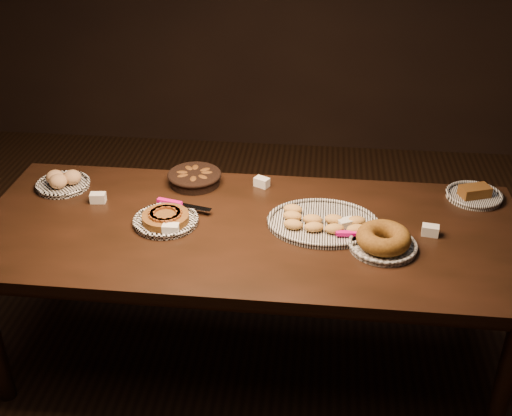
# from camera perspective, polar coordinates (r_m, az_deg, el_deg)

# --- Properties ---
(ground) EXTENTS (5.00, 5.00, 0.00)m
(ground) POSITION_cam_1_polar(r_m,az_deg,el_deg) (3.26, -0.51, -12.96)
(ground) COLOR black
(ground) RESTS_ON ground
(buffet_table) EXTENTS (2.40, 1.00, 0.75)m
(buffet_table) POSITION_cam_1_polar(r_m,az_deg,el_deg) (2.84, -0.58, -2.99)
(buffet_table) COLOR black
(buffet_table) RESTS_ON ground
(apple_tart_plate) EXTENTS (0.33, 0.31, 0.06)m
(apple_tart_plate) POSITION_cam_1_polar(r_m,az_deg,el_deg) (2.84, -8.02, -0.96)
(apple_tart_plate) COLOR white
(apple_tart_plate) RESTS_ON buffet_table
(madeleine_platter) EXTENTS (0.49, 0.39, 0.05)m
(madeleine_platter) POSITION_cam_1_polar(r_m,az_deg,el_deg) (2.81, 5.91, -1.27)
(madeleine_platter) COLOR black
(madeleine_platter) RESTS_ON buffet_table
(bundt_cake_plate) EXTENTS (0.34, 0.29, 0.09)m
(bundt_cake_plate) POSITION_cam_1_polar(r_m,az_deg,el_deg) (2.69, 11.22, -2.85)
(bundt_cake_plate) COLOR black
(bundt_cake_plate) RESTS_ON buffet_table
(croissant_basket) EXTENTS (0.26, 0.26, 0.07)m
(croissant_basket) POSITION_cam_1_polar(r_m,az_deg,el_deg) (3.14, -5.48, 2.77)
(croissant_basket) COLOR black
(croissant_basket) RESTS_ON buffet_table
(bread_roll_plate) EXTENTS (0.26, 0.26, 0.08)m
(bread_roll_plate) POSITION_cam_1_polar(r_m,az_deg,el_deg) (3.24, -16.82, 2.26)
(bread_roll_plate) COLOR white
(bread_roll_plate) RESTS_ON buffet_table
(loaf_plate) EXTENTS (0.26, 0.26, 0.06)m
(loaf_plate) POSITION_cam_1_polar(r_m,az_deg,el_deg) (3.18, 18.83, 1.15)
(loaf_plate) COLOR black
(loaf_plate) RESTS_ON buffet_table
(tent_cards) EXTENTS (1.58, 0.53, 0.04)m
(tent_cards) POSITION_cam_1_polar(r_m,az_deg,el_deg) (2.87, 0.25, -0.33)
(tent_cards) COLOR white
(tent_cards) RESTS_ON buffet_table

